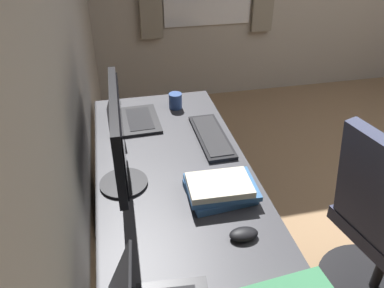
% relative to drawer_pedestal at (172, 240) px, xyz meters
% --- Properties ---
extents(wall_back, '(5.04, 0.10, 2.60)m').
position_rel_drawer_pedestal_xyz_m(wall_back, '(0.03, 0.38, 0.95)').
color(wall_back, beige).
rests_on(wall_back, ground).
extents(desk, '(1.82, 0.68, 0.73)m').
position_rel_drawer_pedestal_xyz_m(desk, '(-0.10, -0.03, 0.31)').
color(desk, '#38383D').
rests_on(desk, ground).
extents(drawer_pedestal, '(0.40, 0.51, 0.69)m').
position_rel_drawer_pedestal_xyz_m(drawer_pedestal, '(0.00, 0.00, 0.00)').
color(drawer_pedestal, '#38383D').
rests_on(drawer_pedestal, ground).
extents(monitor_primary, '(0.57, 0.20, 0.41)m').
position_rel_drawer_pedestal_xyz_m(monitor_primary, '(-0.01, 0.19, 0.62)').
color(monitor_primary, black).
rests_on(monitor_primary, desk).
extents(laptop_left, '(0.32, 0.27, 0.19)m').
position_rel_drawer_pedestal_xyz_m(laptop_left, '(0.51, 0.13, 0.43)').
color(laptop_left, black).
rests_on(laptop_left, desk).
extents(keyboard_main, '(0.42, 0.14, 0.02)m').
position_rel_drawer_pedestal_xyz_m(keyboard_main, '(0.27, -0.26, 0.39)').
color(keyboard_main, black).
rests_on(keyboard_main, desk).
extents(mouse_main, '(0.06, 0.10, 0.03)m').
position_rel_drawer_pedestal_xyz_m(mouse_main, '(-0.40, -0.20, 0.40)').
color(mouse_main, black).
rests_on(mouse_main, desk).
extents(book_stack_near, '(0.23, 0.28, 0.08)m').
position_rel_drawer_pedestal_xyz_m(book_stack_near, '(-0.16, -0.18, 0.42)').
color(book_stack_near, '#38669E').
rests_on(book_stack_near, desk).
extents(coffee_mug, '(0.11, 0.07, 0.09)m').
position_rel_drawer_pedestal_xyz_m(coffee_mug, '(0.63, -0.14, 0.43)').
color(coffee_mug, '#335193').
rests_on(coffee_mug, desk).
extents(office_chair, '(0.56, 0.59, 0.97)m').
position_rel_drawer_pedestal_xyz_m(office_chair, '(-0.28, -0.93, 0.11)').
color(office_chair, '#383D56').
rests_on(office_chair, ground).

